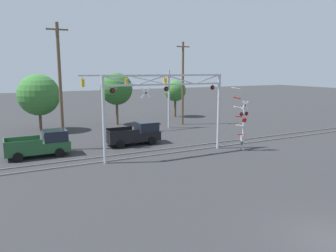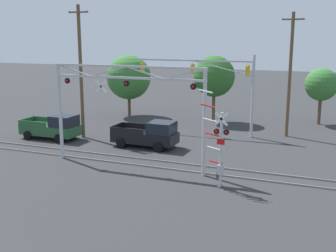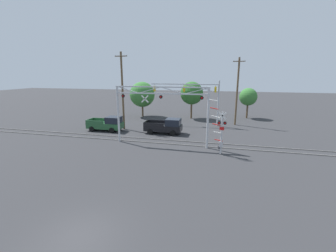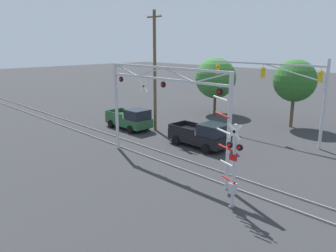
{
  "view_description": "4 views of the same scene",
  "coord_description": "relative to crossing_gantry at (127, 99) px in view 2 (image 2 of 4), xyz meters",
  "views": [
    {
      "loc": [
        -11.98,
        -7.99,
        7.13
      ],
      "look_at": [
        0.4,
        16.13,
        2.36
      ],
      "focal_mm": 35.0,
      "sensor_mm": 36.0,
      "label": 1
    },
    {
      "loc": [
        12.45,
        -8.3,
        8.48
      ],
      "look_at": [
        1.74,
        18.46,
        2.31
      ],
      "focal_mm": 45.0,
      "sensor_mm": 36.0,
      "label": 2
    },
    {
      "loc": [
        6.64,
        -8.31,
        8.02
      ],
      "look_at": [
        0.31,
        17.73,
        1.75
      ],
      "focal_mm": 24.0,
      "sensor_mm": 36.0,
      "label": 3
    },
    {
      "loc": [
        15.24,
        1.15,
        8.08
      ],
      "look_at": [
        1.87,
        14.26,
        3.35
      ],
      "focal_mm": 35.0,
      "sensor_mm": 36.0,
      "label": 4
    }
  ],
  "objects": [
    {
      "name": "rail_track_near",
      "position": [
        0.01,
        0.28,
        -4.44
      ],
      "size": [
        80.0,
        0.08,
        0.1
      ],
      "primitive_type": "cube",
      "color": "gray",
      "rests_on": "ground_plane"
    },
    {
      "name": "rail_track_far",
      "position": [
        0.01,
        1.72,
        -4.44
      ],
      "size": [
        80.0,
        0.08,
        0.1
      ],
      "primitive_type": "cube",
      "color": "gray",
      "rests_on": "ground_plane"
    },
    {
      "name": "crossing_gantry",
      "position": [
        0.0,
        0.0,
        0.0
      ],
      "size": [
        10.7,
        0.28,
        6.67
      ],
      "color": "#B7BABF",
      "rests_on": "ground_plane"
    },
    {
      "name": "crossing_signal_mast",
      "position": [
        6.65,
        -1.65,
        -2.34
      ],
      "size": [
        1.82,
        0.35,
        5.6
      ],
      "color": "#B7BABF",
      "rests_on": "ground_plane"
    },
    {
      "name": "traffic_signal_span",
      "position": [
        3.28,
        11.21,
        0.36
      ],
      "size": [
        10.79,
        0.39,
        7.0
      ],
      "color": "#B7BABF",
      "rests_on": "ground_plane"
    },
    {
      "name": "pickup_truck_lead",
      "position": [
        -0.73,
        4.96,
        -3.5
      ],
      "size": [
        5.06,
        2.3,
        2.09
      ],
      "color": "black",
      "rests_on": "ground_plane"
    },
    {
      "name": "pickup_truck_following",
      "position": [
        -9.25,
        4.44,
        -3.5
      ],
      "size": [
        4.99,
        2.3,
        2.09
      ],
      "color": "#23512D",
      "rests_on": "ground_plane"
    },
    {
      "name": "utility_pole_left",
      "position": [
        -7.28,
        5.88,
        1.14
      ],
      "size": [
        1.8,
        0.28,
        10.97
      ],
      "color": "brown",
      "rests_on": "ground_plane"
    },
    {
      "name": "utility_pole_right",
      "position": [
        8.81,
        12.72,
        0.87
      ],
      "size": [
        1.8,
        0.28,
        10.43
      ],
      "color": "brown",
      "rests_on": "ground_plane"
    },
    {
      "name": "background_tree_beyond_span",
      "position": [
        11.17,
        19.09,
        -0.59
      ],
      "size": [
        3.17,
        3.17,
        5.51
      ],
      "color": "brown",
      "rests_on": "ground_plane"
    },
    {
      "name": "background_tree_far_left_verge",
      "position": [
        -8.07,
        16.09,
        -0.3
      ],
      "size": [
        4.7,
        4.7,
        6.55
      ],
      "color": "brown",
      "rests_on": "ground_plane"
    },
    {
      "name": "background_tree_far_right_verge",
      "position": [
        1.23,
        16.39,
        0.1
      ],
      "size": [
        4.08,
        4.08,
        6.65
      ],
      "color": "brown",
      "rests_on": "ground_plane"
    }
  ]
}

